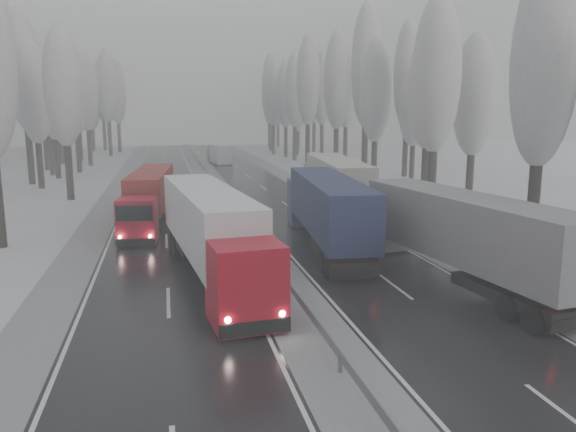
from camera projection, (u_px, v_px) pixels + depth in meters
name	position (u px, v px, depth m)	size (l,w,h in m)	color
carriageway_right	(303.00, 218.00, 43.83)	(7.50, 200.00, 0.03)	black
carriageway_left	(166.00, 223.00, 41.61)	(7.50, 200.00, 0.03)	black
median_slush	(236.00, 220.00, 42.72)	(3.00, 200.00, 0.04)	#97999E
shoulder_right	(363.00, 215.00, 44.88)	(2.40, 200.00, 0.04)	#97999E
shoulder_left	(96.00, 226.00, 40.57)	(2.40, 200.00, 0.04)	#97999E
median_guardrail	(236.00, 213.00, 42.60)	(0.12, 200.00, 0.76)	slate
tree_16	(544.00, 64.00, 30.19)	(3.60, 3.60, 16.53)	black
tree_18	(436.00, 76.00, 40.98)	(3.60, 3.60, 16.58)	black
tree_19	(474.00, 96.00, 46.22)	(3.60, 3.60, 14.57)	black
tree_20	(428.00, 89.00, 49.61)	(3.60, 3.60, 15.71)	black
tree_21	(432.00, 71.00, 53.58)	(3.60, 3.60, 18.62)	black
tree_22	(376.00, 92.00, 59.43)	(3.60, 3.60, 15.86)	black
tree_23	(414.00, 106.00, 64.87)	(3.60, 3.60, 13.55)	black
tree_24	(367.00, 67.00, 64.28)	(3.60, 3.60, 20.49)	black
tree_25	(408.00, 76.00, 69.70)	(3.60, 3.60, 19.44)	black
tree_26	(337.00, 82.00, 74.25)	(3.60, 3.60, 18.78)	black
tree_27	(377.00, 89.00, 79.74)	(3.60, 3.60, 17.62)	black
tree_28	(308.00, 81.00, 84.15)	(3.60, 3.60, 19.62)	black
tree_29	(346.00, 90.00, 89.72)	(3.60, 3.60, 18.11)	black
tree_30	(295.00, 91.00, 93.76)	(3.60, 3.60, 17.86)	black
tree_31	(322.00, 90.00, 98.77)	(3.60, 3.60, 18.58)	black
tree_32	(286.00, 95.00, 101.05)	(3.60, 3.60, 17.33)	black
tree_33	(297.00, 106.00, 105.90)	(3.60, 3.60, 14.33)	black
tree_34	(273.00, 95.00, 107.65)	(3.60, 3.60, 17.63)	black
tree_35	(314.00, 94.00, 113.36)	(3.60, 3.60, 18.25)	black
tree_36	(271.00, 88.00, 117.07)	(3.60, 3.60, 20.23)	black
tree_37	(299.00, 101.00, 122.84)	(3.60, 3.60, 16.37)	black
tree_38	(269.00, 97.00, 127.84)	(3.60, 3.60, 17.97)	black
tree_39	(278.00, 102.00, 132.48)	(3.60, 3.60, 16.19)	black
tree_62	(63.00, 87.00, 51.07)	(3.60, 3.60, 16.04)	black
tree_64	(34.00, 94.00, 58.86)	(3.60, 3.60, 15.42)	black
tree_65	(23.00, 71.00, 61.85)	(3.60, 3.60, 19.48)	black
tree_66	(53.00, 98.00, 68.15)	(3.60, 3.60, 15.23)	black
tree_67	(46.00, 89.00, 71.48)	(3.60, 3.60, 17.09)	black
tree_68	(74.00, 92.00, 74.81)	(3.60, 3.60, 16.65)	black
tree_69	(41.00, 80.00, 77.32)	(3.60, 3.60, 19.35)	black
tree_70	(86.00, 92.00, 84.49)	(3.60, 3.60, 17.09)	black
tree_71	(57.00, 83.00, 87.04)	(3.60, 3.60, 19.61)	black
tree_72	(78.00, 102.00, 93.15)	(3.60, 3.60, 15.11)	black
tree_73	(63.00, 94.00, 96.13)	(3.60, 3.60, 17.22)	black
tree_74	(107.00, 87.00, 103.80)	(3.60, 3.60, 19.68)	black
tree_75	(59.00, 91.00, 105.83)	(3.60, 3.60, 18.60)	black
tree_76	(117.00, 93.00, 113.16)	(3.60, 3.60, 18.55)	black
tree_77	(91.00, 106.00, 116.31)	(3.60, 3.60, 14.32)	black
tree_78	(102.00, 91.00, 118.63)	(3.60, 3.60, 19.55)	black
tree_79	(91.00, 99.00, 122.17)	(3.60, 3.60, 17.07)	black
truck_grey_tarp	(451.00, 230.00, 27.08)	(4.89, 17.18, 4.37)	#4F4F54
truck_blue_box	(325.00, 206.00, 33.93)	(4.19, 17.07, 4.34)	navy
truck_cream_box	(334.00, 181.00, 45.37)	(4.57, 17.67, 4.49)	#AEA79A
box_truck_distant	(220.00, 154.00, 89.17)	(3.35, 8.25, 3.00)	silver
truck_red_white	(212.00, 228.00, 27.37)	(4.43, 17.14, 4.36)	#A90919
truck_red_red	(150.00, 194.00, 41.19)	(3.72, 15.00, 3.81)	#A7091D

